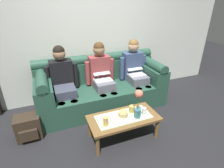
{
  "coord_description": "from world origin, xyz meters",
  "views": [
    {
      "loc": [
        -0.92,
        -1.68,
        1.89
      ],
      "look_at": [
        0.07,
        0.81,
        0.59
      ],
      "focal_mm": 28.08,
      "sensor_mm": 36.0,
      "label": 1
    }
  ],
  "objects": [
    {
      "name": "person_right",
      "position": [
        0.69,
        1.17,
        0.66
      ],
      "size": [
        0.56,
        0.67,
        1.22
      ],
      "color": "#595B66",
      "rests_on": "ground_plane"
    },
    {
      "name": "person_left",
      "position": [
        -0.69,
        1.17,
        0.66
      ],
      "size": [
        0.56,
        0.67,
        1.22
      ],
      "color": "#383D4C",
      "rests_on": "ground_plane"
    },
    {
      "name": "cup_near_left",
      "position": [
        0.3,
        0.11,
        0.42
      ],
      "size": [
        0.06,
        0.06,
        0.11
      ],
      "primitive_type": "cylinder",
      "color": "silver",
      "rests_on": "coffee_table"
    },
    {
      "name": "flower_vase",
      "position": [
        0.18,
        0.09,
        0.61
      ],
      "size": [
        0.11,
        0.11,
        0.44
      ],
      "color": "#336672",
      "rests_on": "coffee_table"
    },
    {
      "name": "backpack_left",
      "position": [
        -1.31,
        0.68,
        0.18
      ],
      "size": [
        0.35,
        0.31,
        0.37
      ],
      "color": "#2D2319",
      "rests_on": "ground_plane"
    },
    {
      "name": "person_middle",
      "position": [
        0.0,
        1.17,
        0.66
      ],
      "size": [
        0.56,
        0.67,
        1.22
      ],
      "color": "#595B66",
      "rests_on": "ground_plane"
    },
    {
      "name": "ground_plane",
      "position": [
        0.0,
        0.0,
        0.0
      ],
      "size": [
        14.0,
        14.0,
        0.0
      ],
      "primitive_type": "plane",
      "color": "black"
    },
    {
      "name": "back_wall_patterned",
      "position": [
        0.0,
        1.7,
        1.45
      ],
      "size": [
        6.0,
        0.12,
        2.9
      ],
      "primitive_type": "cube",
      "color": "silver",
      "rests_on": "ground_plane"
    },
    {
      "name": "coffee_table",
      "position": [
        0.0,
        0.18,
        0.31
      ],
      "size": [
        1.02,
        0.49,
        0.37
      ],
      "color": "brown",
      "rests_on": "ground_plane"
    },
    {
      "name": "snack_bowl",
      "position": [
        -0.0,
        0.19,
        0.41
      ],
      "size": [
        0.14,
        0.14,
        0.12
      ],
      "color": "tan",
      "rests_on": "coffee_table"
    },
    {
      "name": "cup_far_center",
      "position": [
        -0.3,
        0.09,
        0.43
      ],
      "size": [
        0.07,
        0.07,
        0.13
      ],
      "primitive_type": "cylinder",
      "color": "gold",
      "rests_on": "coffee_table"
    },
    {
      "name": "cup_near_right",
      "position": [
        0.25,
        0.2,
        0.41
      ],
      "size": [
        0.08,
        0.08,
        0.08
      ],
      "primitive_type": "cylinder",
      "color": "silver",
      "rests_on": "coffee_table"
    },
    {
      "name": "cup_far_left",
      "position": [
        0.16,
        0.23,
        0.42
      ],
      "size": [
        0.08,
        0.08,
        0.11
      ],
      "primitive_type": "cylinder",
      "color": "gold",
      "rests_on": "coffee_table"
    },
    {
      "name": "couch",
      "position": [
        0.0,
        1.17,
        0.37
      ],
      "size": [
        2.33,
        0.88,
        0.96
      ],
      "color": "#234738",
      "rests_on": "ground_plane"
    }
  ]
}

